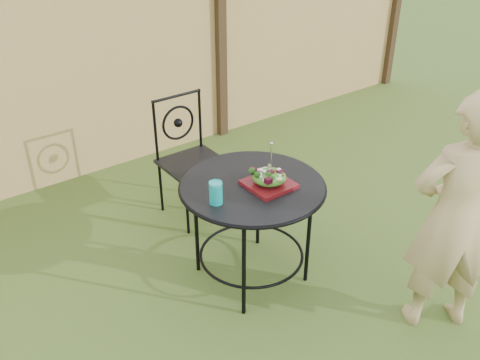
# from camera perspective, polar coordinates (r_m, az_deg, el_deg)

# --- Properties ---
(ground) EXTENTS (60.00, 60.00, 0.00)m
(ground) POSITION_cam_1_polar(r_m,az_deg,el_deg) (3.57, 0.84, -12.34)
(ground) COLOR #2B4817
(ground) RESTS_ON ground
(fence) EXTENTS (8.00, 0.12, 1.90)m
(fence) POSITION_cam_1_polar(r_m,az_deg,el_deg) (4.79, -15.53, 11.34)
(fence) COLOR #DEBA6D
(fence) RESTS_ON ground
(patio_table) EXTENTS (0.92, 0.92, 0.72)m
(patio_table) POSITION_cam_1_polar(r_m,az_deg,el_deg) (3.39, 1.30, -2.45)
(patio_table) COLOR black
(patio_table) RESTS_ON ground
(patio_chair) EXTENTS (0.46, 0.46, 0.95)m
(patio_chair) POSITION_cam_1_polar(r_m,az_deg,el_deg) (4.15, -5.36, 2.66)
(patio_chair) COLOR black
(patio_chair) RESTS_ON ground
(diner) EXTENTS (0.65, 0.59, 1.50)m
(diner) POSITION_cam_1_polar(r_m,az_deg,el_deg) (3.18, 21.94, -3.75)
(diner) COLOR tan
(diner) RESTS_ON ground
(salad_plate) EXTENTS (0.27, 0.27, 0.02)m
(salad_plate) POSITION_cam_1_polar(r_m,az_deg,el_deg) (3.29, 3.10, -0.45)
(salad_plate) COLOR #510B15
(salad_plate) RESTS_ON patio_table
(salad) EXTENTS (0.21, 0.21, 0.08)m
(salad) POSITION_cam_1_polar(r_m,az_deg,el_deg) (3.26, 3.12, 0.33)
(salad) COLOR #235614
(salad) RESTS_ON salad_plate
(fork) EXTENTS (0.01, 0.01, 0.18)m
(fork) POSITION_cam_1_polar(r_m,az_deg,el_deg) (3.21, 3.33, 2.40)
(fork) COLOR silver
(fork) RESTS_ON salad
(drinking_glass) EXTENTS (0.08, 0.08, 0.14)m
(drinking_glass) POSITION_cam_1_polar(r_m,az_deg,el_deg) (3.09, -2.60, -1.36)
(drinking_glass) COLOR #0EA4A5
(drinking_glass) RESTS_ON patio_table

